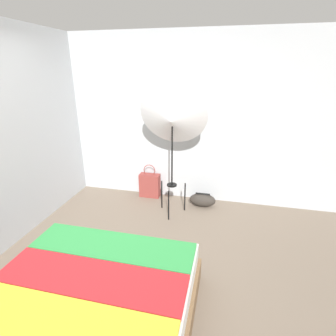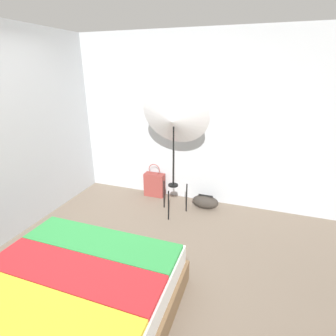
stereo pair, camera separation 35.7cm
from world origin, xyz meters
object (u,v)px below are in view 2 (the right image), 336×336
(bed, at_px, (60,312))
(tote_bag, at_px, (155,184))
(photo_umbrella, at_px, (174,119))
(duffel_bag, at_px, (205,202))

(bed, xyz_separation_m, tote_bag, (-0.23, 2.61, -0.03))
(bed, xyz_separation_m, photo_umbrella, (0.25, 2.16, 1.21))
(bed, relative_size, duffel_bag, 4.49)
(photo_umbrella, xyz_separation_m, duffel_bag, (0.44, 0.30, -1.33))
(photo_umbrella, bearing_deg, duffel_bag, 34.83)
(bed, relative_size, tote_bag, 3.21)
(bed, bearing_deg, tote_bag, 95.07)
(bed, relative_size, photo_umbrella, 0.97)
(duffel_bag, bearing_deg, photo_umbrella, -145.17)
(tote_bag, bearing_deg, duffel_bag, -8.99)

